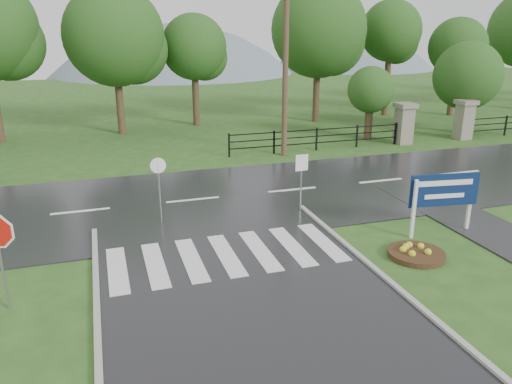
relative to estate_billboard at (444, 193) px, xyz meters
name	(u,v)px	position (x,y,z in m)	size (l,w,h in m)	color
ground	(291,364)	(-6.82, -4.56, -1.35)	(120.00, 120.00, 0.00)	#2A531B
main_road	(193,201)	(-6.82, 5.44, -1.35)	(90.00, 8.00, 0.04)	black
walkway	(495,234)	(1.68, -0.56, -1.35)	(2.20, 11.00, 0.04)	#2A2A2D
crosswalk	(226,255)	(-6.82, 0.44, -1.29)	(6.50, 2.80, 0.02)	silver
pillar_west	(404,123)	(6.18, 11.44, -0.18)	(1.00, 1.00, 2.24)	gray
pillar_east	(464,119)	(10.18, 11.44, -0.18)	(1.00, 1.00, 2.24)	gray
fence_west	(317,137)	(0.93, 11.44, -0.63)	(9.58, 0.08, 1.20)	black
hills	(150,180)	(-3.33, 60.44, -16.89)	(102.00, 48.00, 48.00)	slate
treeline	(167,130)	(-5.82, 19.44, -1.35)	(83.20, 5.20, 10.00)	#1E4816
estate_billboard	(444,193)	(0.00, 0.00, 0.00)	(2.24, 0.36, 1.97)	silver
flower_bed	(416,253)	(-1.69, -1.21, -1.24)	(1.60, 1.60, 0.32)	#332111
reg_sign_small	(301,172)	(-3.45, 3.10, 0.13)	(0.47, 0.07, 2.10)	#939399
reg_sign_round	(159,182)	(-8.22, 3.70, 0.05)	(0.51, 0.07, 2.21)	#939399
utility_pole_east	(285,71)	(-1.09, 10.94, 2.81)	(1.46, 0.27, 8.19)	#473523
entrance_tree_left	(371,90)	(4.82, 12.94, 1.46)	(2.60, 2.60, 4.15)	#3D2B1C
entrance_tree_right	(468,76)	(11.28, 12.94, 2.07)	(4.00, 4.00, 5.44)	#3D2B1C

